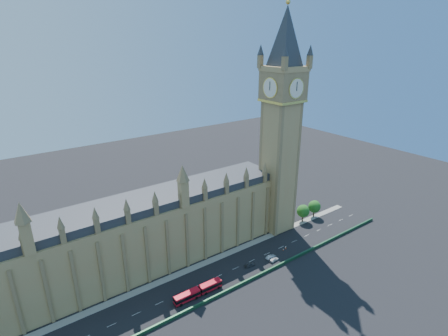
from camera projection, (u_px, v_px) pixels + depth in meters
ground at (227, 272)px, 130.67m from camera, size 400.00×400.00×0.00m
palace_westminster at (138, 235)px, 128.77m from camera, size 120.00×20.00×28.00m
elizabeth_tower at (282, 110)px, 143.23m from camera, size 20.59×20.59×105.00m
bridge_parapet at (242, 283)px, 123.63m from camera, size 160.00×0.60×1.20m
kerb_north at (213, 260)px, 137.85m from camera, size 160.00×3.00×0.16m
tree_east_near at (303, 211)px, 165.11m from camera, size 6.00×6.00×8.50m
tree_east_far at (315, 206)px, 169.52m from camera, size 6.00×6.00×8.50m
red_bus at (198, 291)px, 118.23m from camera, size 17.91×3.11×3.04m
car_grey at (250, 265)px, 133.77m from camera, size 4.13×1.91×1.37m
car_silver at (271, 257)px, 138.47m from camera, size 4.38×1.62×1.43m
car_white at (274, 260)px, 136.96m from camera, size 4.40×2.16×1.23m
cone_a at (286, 247)px, 145.87m from camera, size 0.58×0.58×0.71m
cone_b at (283, 250)px, 143.99m from camera, size 0.52×0.52×0.63m
cone_c at (286, 248)px, 144.93m from camera, size 0.50×0.50×0.76m
cone_d at (286, 247)px, 145.71m from camera, size 0.46×0.46×0.64m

